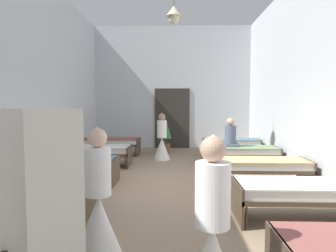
% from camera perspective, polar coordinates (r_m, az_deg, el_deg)
% --- Properties ---
extents(ground_plane, '(6.82, 11.79, 0.10)m').
position_cam_1_polar(ground_plane, '(6.51, -0.21, -11.77)').
color(ground_plane, '#8C755B').
extents(room_shell, '(6.62, 11.39, 4.88)m').
position_cam_1_polar(room_shell, '(7.62, 0.17, 9.43)').
color(room_shell, silver).
rests_on(room_shell, ground).
extents(bed_left_row_1, '(1.90, 0.84, 0.57)m').
position_cam_1_polar(bed_left_row_1, '(5.09, -25.43, -10.97)').
color(bed_left_row_1, '#473828').
rests_on(bed_left_row_1, ground).
extents(bed_right_row_1, '(1.90, 0.84, 0.57)m').
position_cam_1_polar(bed_right_row_1, '(4.90, 24.25, -11.54)').
color(bed_right_row_1, '#473828').
rests_on(bed_right_row_1, ground).
extents(bed_left_row_2, '(1.90, 0.84, 0.57)m').
position_cam_1_polar(bed_left_row_2, '(6.79, -17.99, -7.07)').
color(bed_left_row_2, '#473828').
rests_on(bed_left_row_2, ground).
extents(bed_right_row_2, '(1.90, 0.84, 0.57)m').
position_cam_1_polar(bed_right_row_2, '(6.65, 17.99, -7.31)').
color(bed_right_row_2, '#473828').
rests_on(bed_right_row_2, ground).
extents(bed_left_row_3, '(1.90, 0.84, 0.57)m').
position_cam_1_polar(bed_left_row_3, '(8.58, -13.65, -4.69)').
color(bed_left_row_3, '#473828').
rests_on(bed_left_row_3, ground).
extents(bed_right_row_3, '(1.90, 0.84, 0.57)m').
position_cam_1_polar(bed_right_row_3, '(8.46, 14.43, -4.82)').
color(bed_right_row_3, '#473828').
rests_on(bed_right_row_3, ground).
extents(bed_left_row_4, '(1.90, 0.84, 0.57)m').
position_cam_1_polar(bed_left_row_4, '(10.40, -10.84, -3.13)').
color(bed_left_row_4, '#473828').
rests_on(bed_left_row_4, ground).
extents(bed_right_row_4, '(1.90, 0.84, 0.57)m').
position_cam_1_polar(bed_right_row_4, '(10.31, 12.15, -3.21)').
color(bed_right_row_4, '#473828').
rests_on(bed_right_row_4, ground).
extents(nurse_near_aisle, '(0.52, 0.52, 1.49)m').
position_cam_1_polar(nurse_near_aisle, '(3.58, -13.37, -15.56)').
color(nurse_near_aisle, white).
rests_on(nurse_near_aisle, ground).
extents(nurse_mid_aisle, '(0.52, 0.52, 1.49)m').
position_cam_1_polar(nurse_mid_aisle, '(9.31, -1.20, -3.33)').
color(nurse_mid_aisle, white).
rests_on(nurse_mid_aisle, ground).
extents(nurse_far_aisle, '(0.52, 0.52, 1.49)m').
position_cam_1_polar(nurse_far_aisle, '(2.73, 8.57, -22.01)').
color(nurse_far_aisle, white).
rests_on(nurse_far_aisle, ground).
extents(patient_seated_primary, '(0.44, 0.44, 0.80)m').
position_cam_1_polar(patient_seated_primary, '(8.43, 12.02, -1.87)').
color(patient_seated_primary, '#515B70').
rests_on(patient_seated_primary, bed_right_row_3).
extents(potted_plant, '(0.49, 0.49, 1.37)m').
position_cam_1_polar(potted_plant, '(10.41, -0.65, -1.03)').
color(potted_plant, brown).
rests_on(potted_plant, ground).
extents(privacy_screen, '(1.24, 0.23, 1.70)m').
position_cam_1_polar(privacy_screen, '(2.71, -29.13, -15.31)').
color(privacy_screen, silver).
rests_on(privacy_screen, ground).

